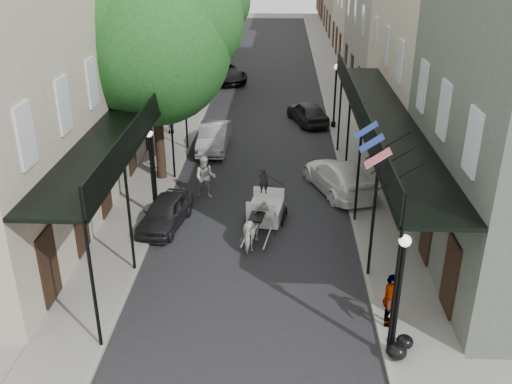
# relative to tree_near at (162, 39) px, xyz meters

# --- Properties ---
(ground) EXTENTS (140.00, 140.00, 0.00)m
(ground) POSITION_rel_tree_near_xyz_m (4.20, -10.18, -6.49)
(ground) COLOR gray
(ground) RESTS_ON ground
(road) EXTENTS (8.00, 90.00, 0.01)m
(road) POSITION_rel_tree_near_xyz_m (4.20, 9.82, -6.48)
(road) COLOR black
(road) RESTS_ON ground
(sidewalk_left) EXTENTS (2.20, 90.00, 0.12)m
(sidewalk_left) POSITION_rel_tree_near_xyz_m (-0.80, 9.82, -6.43)
(sidewalk_left) COLOR gray
(sidewalk_left) RESTS_ON ground
(sidewalk_right) EXTENTS (2.20, 90.00, 0.12)m
(sidewalk_right) POSITION_rel_tree_near_xyz_m (9.20, 9.82, -6.43)
(sidewalk_right) COLOR gray
(sidewalk_right) RESTS_ON ground
(building_row_left) EXTENTS (5.00, 80.00, 10.50)m
(building_row_left) POSITION_rel_tree_near_xyz_m (-4.40, 19.82, -1.24)
(building_row_left) COLOR #BFB099
(building_row_left) RESTS_ON ground
(building_row_right) EXTENTS (5.00, 80.00, 10.50)m
(building_row_right) POSITION_rel_tree_near_xyz_m (12.80, 19.82, -1.24)
(building_row_right) COLOR gray
(building_row_right) RESTS_ON ground
(gallery_left) EXTENTS (2.20, 18.05, 4.88)m
(gallery_left) POSITION_rel_tree_near_xyz_m (-0.59, -3.20, -2.44)
(gallery_left) COLOR black
(gallery_left) RESTS_ON sidewalk_left
(gallery_right) EXTENTS (2.20, 18.05, 4.88)m
(gallery_right) POSITION_rel_tree_near_xyz_m (8.99, -3.20, -2.44)
(gallery_right) COLOR black
(gallery_right) RESTS_ON sidewalk_right
(tree_near) EXTENTS (7.31, 6.80, 9.63)m
(tree_near) POSITION_rel_tree_near_xyz_m (0.00, 0.00, 0.00)
(tree_near) COLOR #382619
(tree_near) RESTS_ON sidewalk_left
(tree_far) EXTENTS (6.45, 6.00, 8.61)m
(tree_far) POSITION_rel_tree_near_xyz_m (-0.05, 14.00, -0.65)
(tree_far) COLOR #382619
(tree_far) RESTS_ON sidewalk_left
(lamppost_right_near) EXTENTS (0.32, 0.32, 3.71)m
(lamppost_right_near) POSITION_rel_tree_near_xyz_m (8.30, -12.18, -4.44)
(lamppost_right_near) COLOR black
(lamppost_right_near) RESTS_ON sidewalk_right
(lamppost_left) EXTENTS (0.32, 0.32, 3.71)m
(lamppost_left) POSITION_rel_tree_near_xyz_m (0.10, -4.18, -4.44)
(lamppost_left) COLOR black
(lamppost_left) RESTS_ON sidewalk_left
(lamppost_right_far) EXTENTS (0.32, 0.32, 3.71)m
(lamppost_right_far) POSITION_rel_tree_near_xyz_m (8.30, 7.82, -4.44)
(lamppost_right_far) COLOR black
(lamppost_right_far) RESTS_ON sidewalk_right
(horse) EXTENTS (1.07, 1.89, 1.51)m
(horse) POSITION_rel_tree_near_xyz_m (4.31, -6.20, -5.73)
(horse) COLOR silver
(horse) RESTS_ON ground
(carriage) EXTENTS (1.74, 2.38, 2.52)m
(carriage) POSITION_rel_tree_near_xyz_m (4.65, -3.88, -5.51)
(carriage) COLOR black
(carriage) RESTS_ON ground
(pedestrian_walking) EXTENTS (0.97, 0.78, 1.92)m
(pedestrian_walking) POSITION_rel_tree_near_xyz_m (1.92, -2.09, -5.53)
(pedestrian_walking) COLOR #AAABA1
(pedestrian_walking) RESTS_ON ground
(pedestrian_sidewalk_left) EXTENTS (1.34, 1.05, 1.82)m
(pedestrian_sidewalk_left) POSITION_rel_tree_near_xyz_m (-1.13, 6.28, -5.46)
(pedestrian_sidewalk_left) COLOR gray
(pedestrian_sidewalk_left) RESTS_ON sidewalk_left
(pedestrian_sidewalk_right) EXTENTS (0.63, 1.07, 1.71)m
(pedestrian_sidewalk_right) POSITION_rel_tree_near_xyz_m (8.40, -10.90, -5.51)
(pedestrian_sidewalk_right) COLOR gray
(pedestrian_sidewalk_right) RESTS_ON sidewalk_right
(car_left_near) EXTENTS (2.01, 3.75, 1.21)m
(car_left_near) POSITION_rel_tree_near_xyz_m (0.65, -4.84, -5.88)
(car_left_near) COLOR black
(car_left_near) RESTS_ON ground
(car_left_mid) EXTENTS (1.48, 4.20, 1.38)m
(car_left_mid) POSITION_rel_tree_near_xyz_m (1.60, 3.99, -5.80)
(car_left_mid) COLOR #9E9EA3
(car_left_mid) RESTS_ON ground
(car_left_far) EXTENTS (4.63, 6.17, 1.56)m
(car_left_far) POSITION_rel_tree_near_xyz_m (0.60, 19.26, -5.71)
(car_left_far) COLOR black
(car_left_far) RESTS_ON ground
(car_right_near) EXTENTS (3.44, 5.20, 1.40)m
(car_right_near) POSITION_rel_tree_near_xyz_m (7.80, -1.18, -5.79)
(car_right_near) COLOR white
(car_right_near) RESTS_ON ground
(car_right_far) EXTENTS (2.78, 4.32, 1.37)m
(car_right_far) POSITION_rel_tree_near_xyz_m (6.80, 8.82, -5.80)
(car_right_far) COLOR black
(car_right_far) RESTS_ON ground
(trash_bags) EXTENTS (0.82, 0.97, 0.47)m
(trash_bags) POSITION_rel_tree_near_xyz_m (8.51, -12.20, -6.15)
(trash_bags) COLOR black
(trash_bags) RESTS_ON sidewalk_right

